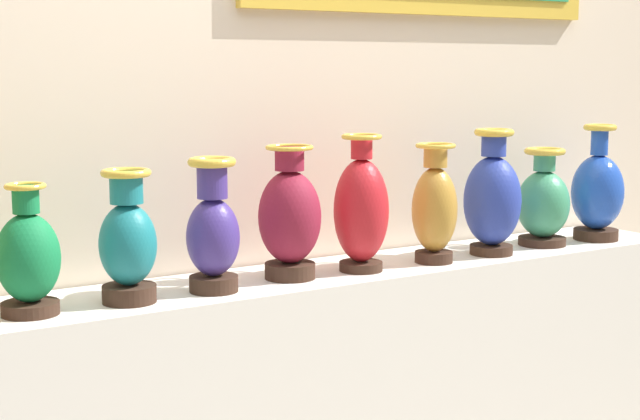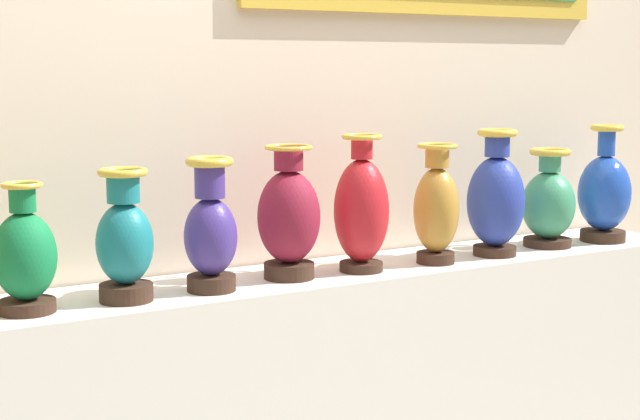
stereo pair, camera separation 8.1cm
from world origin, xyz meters
The scene contains 10 objects.
back_wall centered at (0.01, 0.24, 1.53)m, with size 4.50×0.14×3.03m.
vase_emerald centered at (-0.83, -0.04, 1.09)m, with size 0.15×0.15×0.31m.
vase_teal centered at (-0.59, -0.05, 1.10)m, with size 0.14×0.14×0.33m.
vase_indigo centered at (-0.36, -0.06, 1.11)m, with size 0.14×0.14×0.35m.
vase_burgundy centered at (-0.11, -0.03, 1.12)m, with size 0.17×0.17×0.37m.
vase_crimson centered at (0.11, -0.05, 1.13)m, with size 0.16×0.16×0.39m.
vase_ochre centered at (0.36, -0.06, 1.12)m, with size 0.14×0.14×0.36m.
vase_cobalt centered at (0.59, -0.06, 1.13)m, with size 0.18×0.18×0.39m.
vase_jade centered at (0.84, -0.03, 1.09)m, with size 0.17×0.17×0.32m.
vase_sapphire centered at (1.07, -0.05, 1.11)m, with size 0.17×0.17×0.39m.
Camera 2 is at (-1.38, -2.34, 1.53)m, focal length 54.82 mm.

